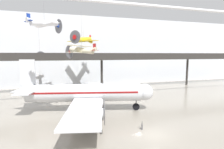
{
  "coord_description": "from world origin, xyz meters",
  "views": [
    {
      "loc": [
        -11.44,
        -19.41,
        10.52
      ],
      "look_at": [
        -2.96,
        9.82,
        7.01
      ],
      "focal_mm": 28.0,
      "sensor_mm": 36.0,
      "label": 1
    }
  ],
  "objects": [
    {
      "name": "ground_plane",
      "position": [
        0.0,
        0.0,
        0.0
      ],
      "size": [
        260.0,
        260.0,
        0.0
      ],
      "primitive_type": "plane",
      "color": "gray"
    },
    {
      "name": "suspended_plane_white_twin",
      "position": [
        -13.7,
        9.33,
        15.19
      ],
      "size": [
        5.34,
        5.95,
        5.92
      ],
      "rotation": [
        0.0,
        0.0,
        0.52
      ],
      "color": "silver"
    },
    {
      "name": "suspended_plane_cream_biplane",
      "position": [
        -7.16,
        18.86,
        11.45
      ],
      "size": [
        7.0,
        7.52,
        10.04
      ],
      "rotation": [
        0.0,
        0.0,
        2.5
      ],
      "color": "beige"
    },
    {
      "name": "suspended_plane_orange_highwing",
      "position": [
        -17.16,
        33.18,
        10.1
      ],
      "size": [
        6.67,
        5.51,
        10.58
      ],
      "rotation": [
        0.0,
        0.0,
        4.91
      ],
      "color": "orange"
    },
    {
      "name": "info_sign_pedestal",
      "position": [
        -0.81,
        2.04,
        0.46
      ],
      "size": [
        0.33,
        0.73,
        1.24
      ],
      "rotation": [
        0.0,
        0.0,
        -0.39
      ],
      "color": "#4C4C51",
      "rests_on": "ground"
    },
    {
      "name": "ceiling_truss_beam",
      "position": [
        0.0,
        12.79,
        20.08
      ],
      "size": [
        120.0,
        0.6,
        0.6
      ],
      "color": "silver"
    },
    {
      "name": "mezzanine_walkway",
      "position": [
        0.0,
        30.03,
        9.23
      ],
      "size": [
        110.0,
        3.2,
        10.92
      ],
      "color": "#2D2B28",
      "rests_on": "ground"
    },
    {
      "name": "suspended_plane_yellow_lowwing",
      "position": [
        -5.23,
        31.46,
        14.67
      ],
      "size": [
        8.45,
        8.36,
        6.42
      ],
      "rotation": [
        0.0,
        0.0,
        3.96
      ],
      "color": "yellow"
    },
    {
      "name": "hangar_back_wall",
      "position": [
        0.0,
        41.52,
        11.64
      ],
      "size": [
        140.0,
        3.0,
        23.27
      ],
      "color": "silver",
      "rests_on": "ground"
    },
    {
      "name": "airliner_silver_main",
      "position": [
        -7.59,
        12.36,
        3.43
      ],
      "size": [
        26.01,
        30.03,
        9.64
      ],
      "rotation": [
        0.0,
        0.0,
        -0.22
      ],
      "color": "silver",
      "rests_on": "ground"
    }
  ]
}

